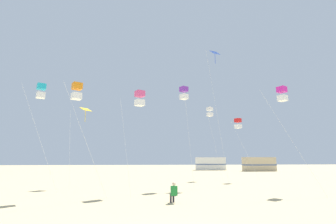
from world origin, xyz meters
The scene contains 12 objects.
kite_flyer_standing centered at (1.27, 7.53, 0.61)m, with size 0.40×0.55×1.16m.
kite_diamond_gold centered at (-5.86, 16.55, 6.73)m, with size 2.16×2.16×7.19m.
kite_box_rainbow centered at (-0.77, 11.31, 6.88)m, with size 1.88×1.88×7.46m.
kite_box_white centered at (7.91, 23.23, 8.27)m, with size 1.84×1.52×8.85m.
kite_box_scarlet centered at (10.40, 20.44, 6.43)m, with size 3.03×2.01×7.02m.
kite_diamond_blue centered at (6.83, 16.74, 12.61)m, with size 1.71×1.71×13.51m.
kite_box_magenta centered at (10.30, 10.92, 7.42)m, with size 3.45×2.79×8.01m.
kite_box_orange centered at (-5.01, 10.01, 6.95)m, with size 2.75×2.75×7.53m.
kite_box_cyan centered at (-8.43, 12.78, 7.62)m, with size 2.56×2.41×8.21m.
kite_box_violet centered at (3.15, 14.63, 8.28)m, with size 1.19×1.19×8.86m.
rv_van_white centered at (14.93, 49.02, 1.39)m, with size 6.45×2.38×2.80m.
rv_van_tan centered at (23.48, 43.15, 1.39)m, with size 6.54×2.63×2.80m.
Camera 1 is at (-0.58, -7.03, 2.43)m, focal length 26.83 mm.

